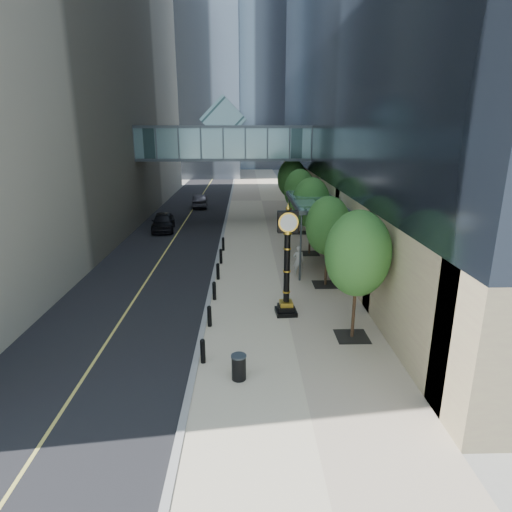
{
  "coord_description": "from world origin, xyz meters",
  "views": [
    {
      "loc": [
        -1.01,
        -13.78,
        8.78
      ],
      "look_at": [
        -0.54,
        5.33,
        3.08
      ],
      "focal_mm": 30.0,
      "sensor_mm": 36.0,
      "label": 1
    }
  ],
  "objects_px": {
    "street_clock": "(287,269)",
    "trash_bin": "(239,368)",
    "pedestrian": "(298,261)",
    "car_far": "(200,201)",
    "car_near": "(163,222)"
  },
  "relations": [
    {
      "from": "street_clock",
      "to": "trash_bin",
      "type": "relative_size",
      "value": 5.93
    },
    {
      "from": "street_clock",
      "to": "pedestrian",
      "type": "relative_size",
      "value": 2.81
    },
    {
      "from": "trash_bin",
      "to": "pedestrian",
      "type": "bearing_deg",
      "value": 72.88
    },
    {
      "from": "street_clock",
      "to": "trash_bin",
      "type": "height_order",
      "value": "street_clock"
    },
    {
      "from": "street_clock",
      "to": "trash_bin",
      "type": "distance_m",
      "value": 6.34
    },
    {
      "from": "car_far",
      "to": "trash_bin",
      "type": "bearing_deg",
      "value": 94.07
    },
    {
      "from": "trash_bin",
      "to": "pedestrian",
      "type": "height_order",
      "value": "pedestrian"
    },
    {
      "from": "car_far",
      "to": "street_clock",
      "type": "bearing_deg",
      "value": 99.58
    },
    {
      "from": "street_clock",
      "to": "car_far",
      "type": "distance_m",
      "value": 31.12
    },
    {
      "from": "trash_bin",
      "to": "pedestrian",
      "type": "xyz_separation_m",
      "value": [
        3.51,
        11.4,
        0.5
      ]
    },
    {
      "from": "street_clock",
      "to": "pedestrian",
      "type": "xyz_separation_m",
      "value": [
        1.29,
        5.76,
        -1.37
      ]
    },
    {
      "from": "street_clock",
      "to": "car_near",
      "type": "relative_size",
      "value": 1.14
    },
    {
      "from": "pedestrian",
      "to": "car_near",
      "type": "relative_size",
      "value": 0.4
    },
    {
      "from": "trash_bin",
      "to": "car_near",
      "type": "height_order",
      "value": "car_near"
    },
    {
      "from": "car_near",
      "to": "car_far",
      "type": "relative_size",
      "value": 1.04
    }
  ]
}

